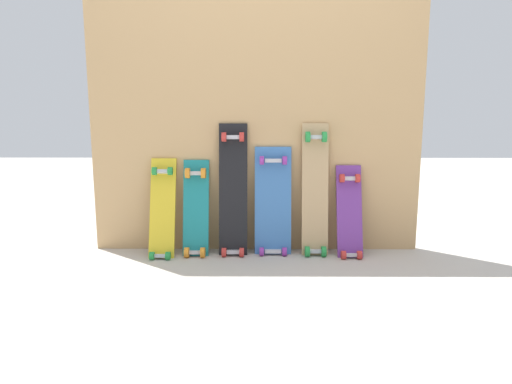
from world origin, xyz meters
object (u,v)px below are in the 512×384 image
object	(u,v)px
skateboard_yellow	(162,213)
skateboard_blue	(273,206)
skateboard_black	(233,195)
skateboard_natural	(315,194)
skateboard_purple	(350,217)
skateboard_teal	(196,213)

from	to	relation	value
skateboard_yellow	skateboard_blue	size ratio (longest dim) A/B	0.91
skateboard_yellow	skateboard_black	xyz separation A→B (m)	(0.45, 0.04, 0.12)
skateboard_natural	skateboard_purple	bearing A→B (deg)	-8.17
skateboard_blue	skateboard_teal	bearing A→B (deg)	-176.76
skateboard_black	skateboard_natural	bearing A→B (deg)	0.24
skateboard_black	skateboard_purple	xyz separation A→B (m)	(0.75, -0.03, -0.14)
skateboard_blue	skateboard_natural	size ratio (longest dim) A/B	0.84
skateboard_teal	skateboard_purple	bearing A→B (deg)	-0.80
skateboard_natural	skateboard_purple	world-z (taller)	skateboard_natural
skateboard_natural	skateboard_black	bearing A→B (deg)	-179.76
skateboard_black	skateboard_blue	distance (m)	0.27
skateboard_teal	skateboard_black	bearing A→B (deg)	3.71
skateboard_natural	skateboard_purple	size ratio (longest dim) A/B	1.40
skateboard_yellow	skateboard_blue	world-z (taller)	skateboard_blue
skateboard_teal	skateboard_purple	xyz separation A→B (m)	(0.99, -0.01, -0.02)
skateboard_yellow	skateboard_teal	bearing A→B (deg)	6.35
skateboard_yellow	skateboard_teal	distance (m)	0.21
skateboard_teal	skateboard_purple	world-z (taller)	skateboard_teal
skateboard_blue	skateboard_purple	distance (m)	0.50
skateboard_blue	skateboard_yellow	bearing A→B (deg)	-175.83
skateboard_purple	skateboard_yellow	bearing A→B (deg)	-179.54
skateboard_yellow	skateboard_natural	bearing A→B (deg)	2.42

